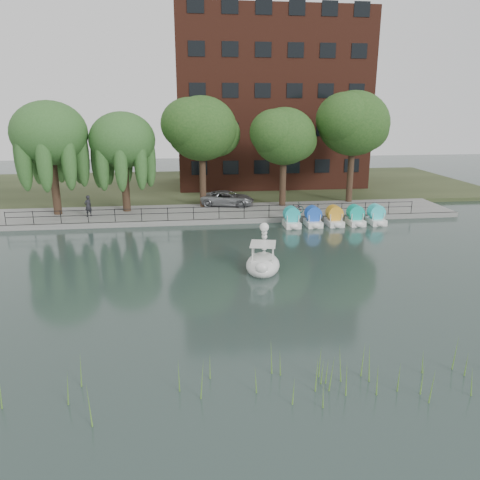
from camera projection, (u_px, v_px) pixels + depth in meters
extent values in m
plane|color=#384A48|center=(240.00, 286.00, 24.39)|extent=(120.00, 120.00, 0.00)
cube|color=gray|center=(216.00, 213.00, 39.57)|extent=(40.00, 6.00, 0.40)
cube|color=gray|center=(219.00, 222.00, 36.76)|extent=(40.00, 0.25, 0.40)
cube|color=#47512D|center=(207.00, 186.00, 52.90)|extent=(60.00, 22.00, 0.36)
cylinder|color=black|center=(219.00, 207.00, 36.62)|extent=(32.00, 0.04, 0.04)
cylinder|color=black|center=(219.00, 212.00, 36.74)|extent=(32.00, 0.04, 0.04)
cylinder|color=black|center=(219.00, 212.00, 36.75)|extent=(0.05, 0.05, 1.00)
cube|color=#4C1E16|center=(269.00, 101.00, 51.17)|extent=(20.00, 10.00, 18.00)
cylinder|color=#473323|center=(55.00, 189.00, 37.83)|extent=(0.60, 0.60, 4.20)
ellipsoid|color=#3D6F33|center=(49.00, 133.00, 36.60)|extent=(5.88, 5.88, 5.00)
cylinder|color=#473323|center=(126.00, 189.00, 39.03)|extent=(0.60, 0.60, 3.80)
ellipsoid|color=#3D6F33|center=(122.00, 140.00, 37.91)|extent=(5.32, 5.32, 4.52)
cylinder|color=#473323|center=(203.00, 181.00, 40.66)|extent=(0.60, 0.60, 4.50)
ellipsoid|color=#3C6024|center=(202.00, 129.00, 39.41)|extent=(6.00, 6.00, 5.10)
cylinder|color=#473323|center=(283.00, 183.00, 41.09)|extent=(0.60, 0.60, 4.05)
ellipsoid|color=#3C6024|center=(284.00, 136.00, 39.97)|extent=(5.40, 5.40, 4.59)
cylinder|color=#473323|center=(350.00, 176.00, 42.73)|extent=(0.60, 0.60, 4.72)
ellipsoid|color=#3C6024|center=(354.00, 123.00, 41.42)|extent=(6.30, 6.30, 5.36)
imported|color=gray|center=(227.00, 197.00, 41.40)|extent=(3.68, 5.79, 1.49)
imported|color=gray|center=(294.00, 207.00, 38.49)|extent=(0.94, 1.81, 1.00)
imported|color=black|center=(88.00, 204.00, 37.32)|extent=(0.84, 0.85, 1.98)
ellipsoid|color=white|center=(263.00, 265.00, 26.47)|extent=(2.53, 3.37, 0.67)
cube|color=white|center=(263.00, 260.00, 26.27)|extent=(1.50, 1.58, 0.34)
cube|color=white|center=(263.00, 244.00, 26.07)|extent=(1.70, 1.78, 0.07)
ellipsoid|color=white|center=(262.00, 268.00, 25.17)|extent=(0.81, 0.69, 0.63)
sphere|color=white|center=(264.00, 227.00, 26.88)|extent=(0.54, 0.54, 0.54)
cone|color=black|center=(265.00, 226.00, 27.24)|extent=(0.28, 0.33, 0.22)
cylinder|color=yellow|center=(264.00, 227.00, 27.08)|extent=(0.31, 0.17, 0.29)
cube|color=white|center=(292.00, 224.00, 35.99)|extent=(1.15, 1.70, 0.44)
cylinder|color=#24B9BD|center=(292.00, 214.00, 35.88)|extent=(0.90, 1.20, 0.90)
cube|color=white|center=(313.00, 223.00, 36.20)|extent=(1.15, 1.70, 0.44)
cylinder|color=blue|center=(313.00, 214.00, 36.09)|extent=(0.90, 1.20, 0.90)
cube|color=white|center=(334.00, 223.00, 36.40)|extent=(1.15, 1.70, 0.44)
cylinder|color=gold|center=(334.00, 213.00, 36.29)|extent=(0.90, 1.20, 0.90)
cube|color=white|center=(355.00, 222.00, 36.61)|extent=(1.15, 1.70, 0.44)
cylinder|color=#13B5A2|center=(355.00, 212.00, 36.50)|extent=(0.90, 1.20, 0.90)
cube|color=white|center=(376.00, 221.00, 36.81)|extent=(1.15, 1.70, 0.44)
cylinder|color=#37D7DE|center=(376.00, 212.00, 36.70)|extent=(0.90, 1.20, 0.90)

